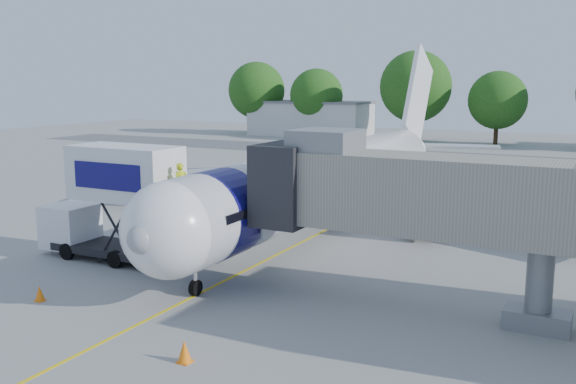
% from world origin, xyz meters
% --- Properties ---
extents(ground, '(160.00, 160.00, 0.00)m').
position_xyz_m(ground, '(0.00, 0.00, 0.00)').
color(ground, '#9A9A97').
rests_on(ground, ground).
extents(guidance_line, '(0.15, 70.00, 0.01)m').
position_xyz_m(guidance_line, '(0.00, 0.00, 0.01)').
color(guidance_line, yellow).
rests_on(guidance_line, ground).
extents(taxiway_strip, '(120.00, 10.00, 0.01)m').
position_xyz_m(taxiway_strip, '(0.00, 42.00, 0.00)').
color(taxiway_strip, '#59595B').
rests_on(taxiway_strip, ground).
extents(aircraft, '(34.17, 37.73, 11.35)m').
position_xyz_m(aircraft, '(0.00, 4.12, 2.95)').
color(aircraft, white).
rests_on(aircraft, ground).
extents(jet_bridge, '(13.90, 3.20, 6.60)m').
position_xyz_m(jet_bridge, '(7.99, -7.00, 4.34)').
color(jet_bridge, gray).
rests_on(jet_bridge, ground).
extents(catering_hiloader, '(8.50, 2.44, 5.50)m').
position_xyz_m(catering_hiloader, '(-6.27, -7.00, 2.76)').
color(catering_hiloader, black).
rests_on(catering_hiloader, ground).
extents(safety_cone_a, '(0.44, 0.44, 0.71)m').
position_xyz_m(safety_cone_a, '(3.30, -14.70, 0.34)').
color(safety_cone_a, orange).
rests_on(safety_cone_a, ground).
extents(safety_cone_b, '(0.39, 0.39, 0.62)m').
position_xyz_m(safety_cone_b, '(-5.00, -12.82, 0.30)').
color(safety_cone_b, orange).
rests_on(safety_cone_b, ground).
extents(outbuilding_left, '(18.40, 8.40, 5.30)m').
position_xyz_m(outbuilding_left, '(-28.00, 60.00, 2.66)').
color(outbuilding_left, silver).
rests_on(outbuilding_left, ground).
extents(tree_a, '(8.86, 8.86, 11.29)m').
position_xyz_m(tree_a, '(-36.79, 58.74, 6.86)').
color(tree_a, '#382314').
rests_on(tree_a, ground).
extents(tree_b, '(7.98, 7.98, 10.17)m').
position_xyz_m(tree_b, '(-26.44, 58.81, 6.17)').
color(tree_b, '#382314').
rests_on(tree_b, ground).
extents(tree_c, '(9.78, 9.78, 12.47)m').
position_xyz_m(tree_c, '(-10.91, 57.58, 7.57)').
color(tree_c, '#382314').
rests_on(tree_c, ground).
extents(tree_d, '(7.57, 7.57, 9.65)m').
position_xyz_m(tree_d, '(0.00, 57.97, 5.86)').
color(tree_d, '#382314').
rests_on(tree_d, ground).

